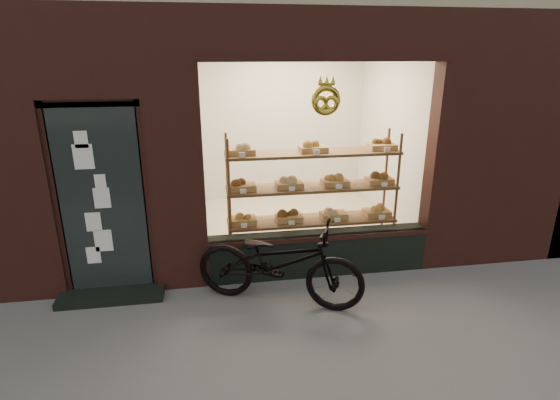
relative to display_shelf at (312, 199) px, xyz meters
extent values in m
cube|color=black|center=(0.00, -0.42, -0.57)|extent=(2.70, 0.25, 0.55)
cube|color=black|center=(-2.45, -0.49, 0.26)|extent=(0.90, 0.04, 2.15)
cube|color=black|center=(-2.45, -0.65, -0.80)|extent=(1.15, 0.35, 0.08)
torus|color=gold|center=(0.00, -0.53, 1.31)|extent=(0.33, 0.07, 0.33)
cube|color=#562F18|center=(0.00, 0.00, -0.79)|extent=(2.20, 0.45, 0.04)
cube|color=#562F18|center=(0.00, 0.00, -0.29)|extent=(2.20, 0.45, 0.03)
cube|color=#562F18|center=(0.00, 0.00, 0.16)|extent=(2.20, 0.45, 0.04)
cube|color=#562F18|center=(0.00, 0.00, 0.61)|extent=(2.20, 0.45, 0.04)
cylinder|color=#562F18|center=(-1.07, -0.19, 0.01)|extent=(0.04, 0.04, 1.70)
cylinder|color=#562F18|center=(1.07, -0.19, 0.01)|extent=(0.04, 0.04, 1.70)
cylinder|color=#562F18|center=(-1.07, 0.20, 0.01)|extent=(0.04, 0.04, 1.70)
cylinder|color=#562F18|center=(1.07, 0.20, 0.01)|extent=(0.04, 0.04, 1.70)
cube|color=olive|center=(-0.90, 0.00, -0.24)|extent=(0.34, 0.24, 0.07)
sphere|color=olive|center=(-0.90, 0.00, -0.15)|extent=(0.11, 0.11, 0.11)
cube|color=white|center=(-0.90, -0.18, -0.24)|extent=(0.07, 0.01, 0.05)
cube|color=olive|center=(-0.30, 0.00, -0.24)|extent=(0.34, 0.24, 0.07)
sphere|color=#492716|center=(-0.30, 0.00, -0.15)|extent=(0.11, 0.11, 0.11)
cube|color=white|center=(-0.30, -0.18, -0.24)|extent=(0.08, 0.01, 0.05)
cube|color=olive|center=(0.30, 0.00, -0.24)|extent=(0.34, 0.24, 0.07)
sphere|color=tan|center=(0.30, 0.00, -0.15)|extent=(0.11, 0.11, 0.11)
cube|color=white|center=(0.30, -0.18, -0.24)|extent=(0.07, 0.01, 0.05)
cube|color=olive|center=(0.90, 0.00, -0.24)|extent=(0.34, 0.24, 0.07)
sphere|color=olive|center=(0.90, 0.00, -0.15)|extent=(0.11, 0.11, 0.11)
cube|color=white|center=(0.90, -0.18, -0.24)|extent=(0.08, 0.01, 0.05)
cube|color=olive|center=(-0.90, 0.00, 0.21)|extent=(0.34, 0.24, 0.07)
sphere|color=#492716|center=(-0.90, 0.00, 0.30)|extent=(0.11, 0.11, 0.11)
cube|color=white|center=(-0.90, -0.18, 0.21)|extent=(0.07, 0.01, 0.06)
cube|color=olive|center=(-0.30, 0.00, 0.21)|extent=(0.34, 0.24, 0.07)
sphere|color=tan|center=(-0.30, 0.00, 0.30)|extent=(0.11, 0.11, 0.11)
cube|color=white|center=(-0.30, -0.18, 0.21)|extent=(0.08, 0.01, 0.06)
cube|color=olive|center=(0.30, 0.00, 0.21)|extent=(0.34, 0.24, 0.07)
sphere|color=olive|center=(0.30, 0.00, 0.30)|extent=(0.11, 0.11, 0.11)
cube|color=white|center=(0.30, -0.18, 0.21)|extent=(0.07, 0.01, 0.06)
cube|color=olive|center=(0.90, 0.00, 0.21)|extent=(0.34, 0.24, 0.07)
sphere|color=#492716|center=(0.90, 0.00, 0.30)|extent=(0.11, 0.11, 0.11)
cube|color=white|center=(0.90, -0.18, 0.21)|extent=(0.08, 0.01, 0.06)
cube|color=olive|center=(-0.90, 0.00, 0.66)|extent=(0.34, 0.24, 0.07)
sphere|color=tan|center=(-0.90, 0.00, 0.75)|extent=(0.11, 0.11, 0.11)
cube|color=white|center=(-0.90, -0.18, 0.66)|extent=(0.07, 0.01, 0.06)
cube|color=olive|center=(0.00, 0.00, 0.66)|extent=(0.34, 0.24, 0.07)
sphere|color=olive|center=(0.00, 0.00, 0.75)|extent=(0.11, 0.11, 0.11)
cube|color=white|center=(0.00, -0.18, 0.66)|extent=(0.07, 0.01, 0.06)
cube|color=olive|center=(0.90, 0.00, 0.66)|extent=(0.34, 0.24, 0.07)
sphere|color=#492716|center=(0.90, 0.00, 0.75)|extent=(0.11, 0.11, 0.11)
cube|color=white|center=(0.90, -0.18, 0.66)|extent=(0.08, 0.01, 0.06)
imported|color=black|center=(-0.59, -1.01, -0.35)|extent=(1.96, 1.33, 0.98)
camera|label=1|loc=(-1.27, -5.21, 1.81)|focal=28.00mm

